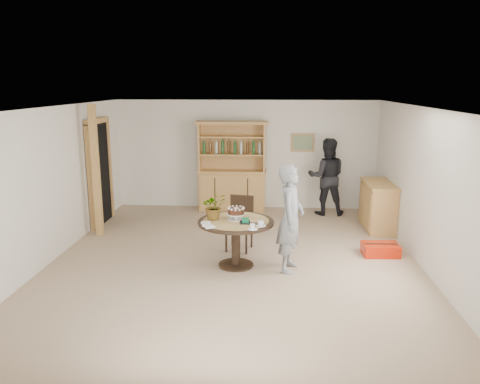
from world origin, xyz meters
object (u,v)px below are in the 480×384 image
dining_table (236,230)px  red_suitcase (380,250)px  dining_chair (240,219)px  teen_boy (290,218)px  adult_person (327,177)px  sideboard (378,205)px  hutch (232,180)px

dining_table → red_suitcase: dining_table is taller
dining_chair → red_suitcase: bearing=7.6°
red_suitcase → dining_table: bearing=-167.9°
teen_boy → adult_person: adult_person is taller
sideboard → red_suitcase: sideboard is taller
hutch → sideboard: 3.29m
dining_table → red_suitcase: bearing=14.6°
hutch → teen_boy: 3.73m
adult_person → red_suitcase: bearing=105.1°
teen_boy → dining_chair: bearing=53.9°
sideboard → red_suitcase: 1.63m
sideboard → red_suitcase: bearing=-100.1°
hutch → dining_chair: (0.36, -2.61, -0.15)m
dining_table → dining_chair: dining_chair is taller
sideboard → dining_chair: size_ratio=1.33×
red_suitcase → hutch: bearing=132.1°
dining_table → dining_chair: (0.02, 0.83, -0.07)m
adult_person → red_suitcase: adult_person is taller
teen_boy → red_suitcase: 1.89m
dining_table → red_suitcase: 2.56m
dining_table → teen_boy: (0.85, -0.10, 0.23)m
dining_table → teen_boy: bearing=-6.7°
hutch → red_suitcase: hutch is taller
sideboard → dining_table: 3.48m
dining_chair → adult_person: 2.97m
hutch → dining_table: size_ratio=1.70×
teen_boy → dining_table: bearing=95.3°
hutch → red_suitcase: size_ratio=3.31×
sideboard → teen_boy: bearing=-128.9°
teen_boy → sideboard: bearing=-26.9°
red_suitcase → dining_chair: bearing=172.9°
sideboard → dining_chair: bearing=-153.0°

